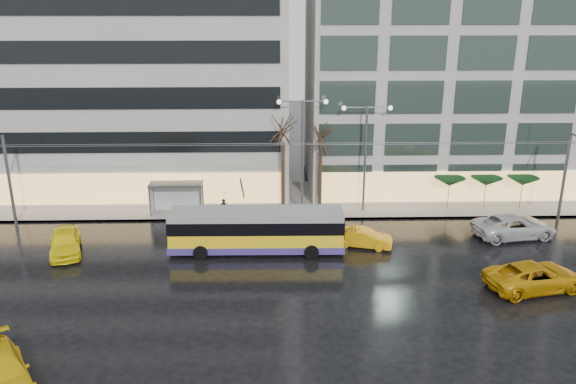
{
  "coord_description": "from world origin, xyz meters",
  "views": [
    {
      "loc": [
        -0.23,
        -32.12,
        15.6
      ],
      "look_at": [
        0.74,
        5.0,
        3.62
      ],
      "focal_mm": 35.0,
      "sensor_mm": 36.0,
      "label": 1
    }
  ],
  "objects_px": {
    "bus_shelter": "(172,191)",
    "street_lamp_near": "(302,140)",
    "trolleybus": "(257,232)",
    "taxi_a": "(65,242)"
  },
  "relations": [
    {
      "from": "bus_shelter",
      "to": "street_lamp_near",
      "type": "xyz_separation_m",
      "value": [
        10.38,
        0.11,
        4.03
      ]
    },
    {
      "from": "taxi_a",
      "to": "street_lamp_near",
      "type": "bearing_deg",
      "value": 7.2
    },
    {
      "from": "bus_shelter",
      "to": "street_lamp_near",
      "type": "bearing_deg",
      "value": 0.63
    },
    {
      "from": "bus_shelter",
      "to": "street_lamp_near",
      "type": "height_order",
      "value": "street_lamp_near"
    },
    {
      "from": "street_lamp_near",
      "to": "trolleybus",
      "type": "bearing_deg",
      "value": -113.84
    },
    {
      "from": "bus_shelter",
      "to": "street_lamp_near",
      "type": "relative_size",
      "value": 0.47
    },
    {
      "from": "trolleybus",
      "to": "street_lamp_near",
      "type": "relative_size",
      "value": 1.29
    },
    {
      "from": "trolleybus",
      "to": "taxi_a",
      "type": "distance_m",
      "value": 12.91
    },
    {
      "from": "trolleybus",
      "to": "taxi_a",
      "type": "relative_size",
      "value": 2.41
    },
    {
      "from": "bus_shelter",
      "to": "taxi_a",
      "type": "distance_m",
      "value": 9.69
    }
  ]
}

